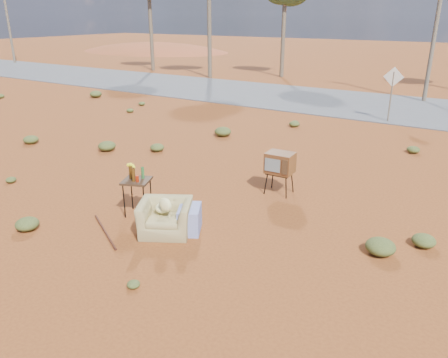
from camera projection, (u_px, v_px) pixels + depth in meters
The scene contains 11 objects.
ground at pixel (177, 225), 9.12m from camera, with size 140.00×140.00×0.00m, color brown.
highway at pixel (370, 105), 20.97m from camera, with size 140.00×7.00×0.04m, color #565659.
dirt_mound at pixel (154, 51), 50.97m from camera, with size 26.00×18.00×2.00m, color #A14326.
armchair at pixel (170, 213), 8.70m from camera, with size 1.32×1.24×0.89m.
tv_unit at pixel (280, 164), 10.48m from camera, with size 0.67×0.55×1.04m.
side_table at pixel (135, 178), 9.39m from camera, with size 0.73×0.73×1.12m.
rusty_bar at pixel (105, 231), 8.82m from camera, with size 0.04×0.04×1.65m, color #511E15.
road_sign at pixel (392, 85), 17.32m from camera, with size 0.78×0.06×2.19m.
utility_pole_west at pixel (7, 13), 37.46m from camera, with size 1.40×0.20×8.00m.
utility_pole_center at pixel (438, 13), 20.48m from camera, with size 1.40×0.20×8.00m.
scrub_patch at pixel (247, 157), 12.97m from camera, with size 17.49×8.07×0.33m.
Camera 1 is at (5.20, -6.39, 4.15)m, focal length 35.00 mm.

